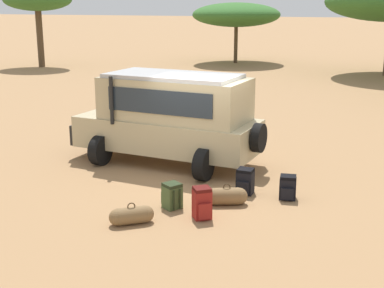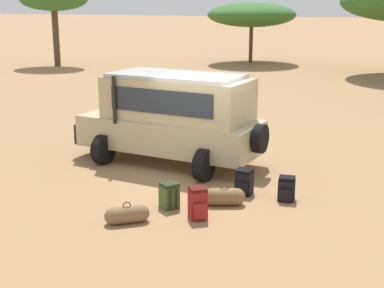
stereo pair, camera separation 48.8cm
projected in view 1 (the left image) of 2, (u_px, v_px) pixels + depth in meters
The scene contains 10 objects.
ground_plane at pixel (196, 177), 13.39m from camera, with size 320.00×320.00×0.00m, color #9E754C.
safari_vehicle at pixel (171, 116), 14.27m from camera, with size 5.42×2.95×2.44m.
backpack_beside_front_wheel at pixel (288, 188), 11.85m from camera, with size 0.41×0.44×0.54m.
backpack_cluster_center at pixel (245, 182), 12.17m from camera, with size 0.36×0.44×0.59m.
backpack_near_rear_wheel at pixel (172, 196), 11.32m from camera, with size 0.50×0.46×0.56m.
backpack_outermost at pixel (202, 203), 10.76m from camera, with size 0.47×0.49×0.66m.
duffel_bag_low_black_case at pixel (132, 216), 10.53m from camera, with size 0.77×0.70×0.45m.
duffel_bag_soft_canvas at pixel (227, 196), 11.54m from camera, with size 0.86×0.59×0.47m.
acacia_tree_far_left at pixel (37, 0), 35.50m from camera, with size 4.75×4.06×5.23m.
acacia_tree_left_mid at pixel (236, 15), 38.13m from camera, with size 6.24×6.78×4.27m.
Camera 1 is at (4.61, -11.87, 4.23)m, focal length 50.00 mm.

